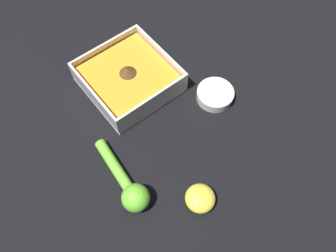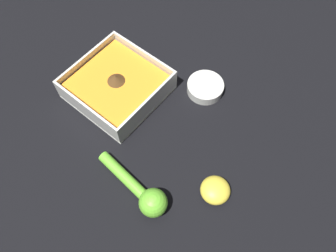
# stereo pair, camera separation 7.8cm
# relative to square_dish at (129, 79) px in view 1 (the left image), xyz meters

# --- Properties ---
(ground_plane) EXTENTS (4.00, 4.00, 0.00)m
(ground_plane) POSITION_rel_square_dish_xyz_m (-0.01, -0.03, -0.03)
(ground_plane) COLOR black
(square_dish) EXTENTS (0.22, 0.22, 0.07)m
(square_dish) POSITION_rel_square_dish_xyz_m (0.00, 0.00, 0.00)
(square_dish) COLOR silver
(square_dish) RESTS_ON ground_plane
(spice_bowl) EXTENTS (0.10, 0.10, 0.03)m
(spice_bowl) POSITION_rel_square_dish_xyz_m (0.15, -0.17, -0.01)
(spice_bowl) COLOR silver
(spice_bowl) RESTS_ON ground_plane
(lemon_squeezer) EXTENTS (0.06, 0.20, 0.06)m
(lemon_squeezer) POSITION_rel_square_dish_xyz_m (-0.17, -0.24, -0.00)
(lemon_squeezer) COLOR #6BC633
(lemon_squeezer) RESTS_ON ground_plane
(lemon_half) EXTENTS (0.07, 0.07, 0.04)m
(lemon_half) POSITION_rel_square_dish_xyz_m (-0.06, -0.35, -0.01)
(lemon_half) COLOR yellow
(lemon_half) RESTS_ON ground_plane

